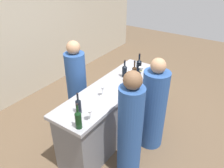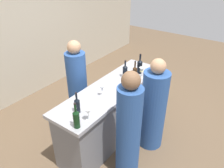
# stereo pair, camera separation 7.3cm
# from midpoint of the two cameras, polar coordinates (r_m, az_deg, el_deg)

# --- Properties ---
(ground_plane) EXTENTS (12.00, 12.00, 0.00)m
(ground_plane) POSITION_cam_midpoint_polar(r_m,az_deg,el_deg) (3.80, 0.57, -12.82)
(ground_plane) COLOR brown
(back_wall) EXTENTS (8.00, 0.10, 2.80)m
(back_wall) POSITION_cam_midpoint_polar(r_m,az_deg,el_deg) (4.59, -23.01, 12.76)
(back_wall) COLOR #B2A893
(back_wall) RESTS_ON ground
(bar_counter) EXTENTS (2.07, 0.60, 0.92)m
(bar_counter) POSITION_cam_midpoint_polar(r_m,az_deg,el_deg) (3.50, 0.60, -7.22)
(bar_counter) COLOR slate
(bar_counter) RESTS_ON ground
(wine_bottle_leftmost_dark_green) EXTENTS (0.07, 0.07, 0.33)m
(wine_bottle_leftmost_dark_green) POSITION_cam_midpoint_polar(r_m,az_deg,el_deg) (2.47, -8.41, -8.80)
(wine_bottle_leftmost_dark_green) COLOR black
(wine_bottle_leftmost_dark_green) RESTS_ON bar_counter
(wine_bottle_second_left_near_black) EXTENTS (0.07, 0.07, 0.28)m
(wine_bottle_second_left_near_black) POSITION_cam_midpoint_polar(r_m,az_deg,el_deg) (2.71, -8.26, -5.38)
(wine_bottle_second_left_near_black) COLOR black
(wine_bottle_second_left_near_black) RESTS_ON bar_counter
(wine_bottle_center_near_black) EXTENTS (0.08, 0.08, 0.28)m
(wine_bottle_center_near_black) POSITION_cam_midpoint_polar(r_m,az_deg,el_deg) (3.48, 4.01, 3.45)
(wine_bottle_center_near_black) COLOR black
(wine_bottle_center_near_black) RESTS_ON bar_counter
(wine_bottle_second_right_amber_brown) EXTENTS (0.07, 0.07, 0.31)m
(wine_bottle_second_right_amber_brown) POSITION_cam_midpoint_polar(r_m,az_deg,el_deg) (3.42, 6.51, 3.00)
(wine_bottle_second_right_amber_brown) COLOR #331E0F
(wine_bottle_second_right_amber_brown) RESTS_ON bar_counter
(wine_bottle_rightmost_near_black) EXTENTS (0.08, 0.08, 0.34)m
(wine_bottle_rightmost_near_black) POSITION_cam_midpoint_polar(r_m,az_deg,el_deg) (3.61, 7.77, 4.64)
(wine_bottle_rightmost_near_black) COLOR black
(wine_bottle_rightmost_near_black) RESTS_ON bar_counter
(wine_glass_near_left) EXTENTS (0.08, 0.08, 0.16)m
(wine_glass_near_left) POSITION_cam_midpoint_polar(r_m,az_deg,el_deg) (2.56, -5.38, -7.21)
(wine_glass_near_left) COLOR white
(wine_glass_near_left) RESTS_ON bar_counter
(wine_glass_near_center) EXTENTS (0.07, 0.07, 0.18)m
(wine_glass_near_center) POSITION_cam_midpoint_polar(r_m,az_deg,el_deg) (3.47, 8.27, 3.45)
(wine_glass_near_center) COLOR white
(wine_glass_near_center) RESTS_ON bar_counter
(wine_glass_near_right) EXTENTS (0.08, 0.08, 0.14)m
(wine_glass_near_right) POSITION_cam_midpoint_polar(r_m,az_deg,el_deg) (3.47, 5.43, 3.10)
(wine_glass_near_right) COLOR white
(wine_glass_near_right) RESTS_ON bar_counter
(wine_glass_far_left) EXTENTS (0.07, 0.07, 0.15)m
(wine_glass_far_left) POSITION_cam_midpoint_polar(r_m,az_deg,el_deg) (2.99, -1.88, -1.37)
(wine_glass_far_left) COLOR white
(wine_glass_far_left) RESTS_ON bar_counter
(person_left_guest) EXTENTS (0.43, 0.43, 1.46)m
(person_left_guest) POSITION_cam_midpoint_polar(r_m,az_deg,el_deg) (3.30, 11.30, -6.27)
(person_left_guest) COLOR #284C8C
(person_left_guest) RESTS_ON ground
(person_center_guest) EXTENTS (0.36, 0.36, 1.55)m
(person_center_guest) POSITION_cam_midpoint_polar(r_m,az_deg,el_deg) (2.78, 5.06, -12.04)
(person_center_guest) COLOR #284C8C
(person_center_guest) RESTS_ON ground
(person_right_guest) EXTENTS (0.40, 0.40, 1.54)m
(person_right_guest) POSITION_cam_midpoint_polar(r_m,az_deg,el_deg) (3.64, -8.32, -1.18)
(person_right_guest) COLOR #284C8C
(person_right_guest) RESTS_ON ground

